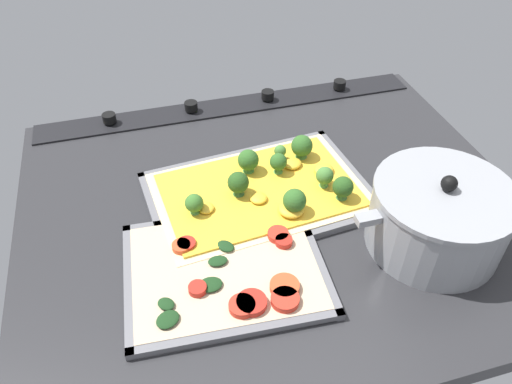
{
  "coord_description": "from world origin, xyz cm",
  "views": [
    {
      "loc": [
        19.93,
        59.04,
        58.38
      ],
      "look_at": [
        3.53,
        0.66,
        4.45
      ],
      "focal_mm": 34.6,
      "sensor_mm": 36.0,
      "label": 1
    }
  ],
  "objects_px": {
    "baking_tray_back": "(225,270)",
    "cooking_pot": "(438,217)",
    "broccoli_pizza": "(266,188)",
    "baking_tray_front": "(259,196)",
    "veggie_pizza_back": "(228,270)"
  },
  "relations": [
    {
      "from": "cooking_pot",
      "to": "baking_tray_back",
      "type": "bearing_deg",
      "value": -4.81
    },
    {
      "from": "baking_tray_front",
      "to": "veggie_pizza_back",
      "type": "relative_size",
      "value": 1.41
    },
    {
      "from": "baking_tray_front",
      "to": "baking_tray_back",
      "type": "xyz_separation_m",
      "value": [
        0.1,
        0.15,
        0.0
      ]
    },
    {
      "from": "baking_tray_front",
      "to": "baking_tray_back",
      "type": "distance_m",
      "value": 0.18
    },
    {
      "from": "baking_tray_back",
      "to": "veggie_pizza_back",
      "type": "bearing_deg",
      "value": 119.25
    },
    {
      "from": "broccoli_pizza",
      "to": "veggie_pizza_back",
      "type": "height_order",
      "value": "broccoli_pizza"
    },
    {
      "from": "cooking_pot",
      "to": "broccoli_pizza",
      "type": "bearing_deg",
      "value": -38.31
    },
    {
      "from": "baking_tray_front",
      "to": "baking_tray_back",
      "type": "relative_size",
      "value": 1.29
    },
    {
      "from": "baking_tray_back",
      "to": "veggie_pizza_back",
      "type": "relative_size",
      "value": 1.09
    },
    {
      "from": "baking_tray_back",
      "to": "veggie_pizza_back",
      "type": "distance_m",
      "value": 0.01
    },
    {
      "from": "baking_tray_front",
      "to": "veggie_pizza_back",
      "type": "height_order",
      "value": "veggie_pizza_back"
    },
    {
      "from": "broccoli_pizza",
      "to": "baking_tray_back",
      "type": "height_order",
      "value": "broccoli_pizza"
    },
    {
      "from": "baking_tray_front",
      "to": "cooking_pot",
      "type": "relative_size",
      "value": 1.44
    },
    {
      "from": "veggie_pizza_back",
      "to": "baking_tray_back",
      "type": "bearing_deg",
      "value": -60.75
    },
    {
      "from": "baking_tray_back",
      "to": "cooking_pot",
      "type": "height_order",
      "value": "cooking_pot"
    }
  ]
}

